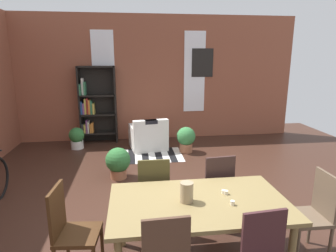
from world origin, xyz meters
TOP-DOWN VIEW (x-y plane):
  - ground_plane at (0.00, 0.00)m, footprint 10.01×10.01m
  - back_wall_brick at (0.00, 3.91)m, footprint 7.61×0.12m
  - window_pane_0 at (-1.16, 3.84)m, footprint 0.55×0.02m
  - window_pane_1 at (1.16, 3.84)m, footprint 0.55×0.02m
  - dining_table at (0.14, -1.03)m, footprint 1.77×1.03m
  - vase_on_table at (0.02, -1.03)m, footprint 0.13×0.13m
  - tealight_candle_0 at (0.45, -1.16)m, footprint 0.04×0.04m
  - tealight_candle_1 at (0.46, -0.93)m, footprint 0.04×0.04m
  - tealight_candle_2 at (0.44, -0.91)m, footprint 0.04×0.04m
  - dining_chair_far_left at (-0.26, -0.29)m, footprint 0.40×0.40m
  - dining_chair_far_right at (0.55, -0.29)m, footprint 0.44×0.44m
  - dining_chair_head_right at (1.40, -1.03)m, footprint 0.41×0.41m
  - dining_chair_head_left at (-1.12, -1.03)m, footprint 0.44×0.44m
  - bookshelf_tall at (-1.40, 3.67)m, footprint 0.91×0.28m
  - armchair_white at (-0.12, 2.95)m, footprint 0.92×0.92m
  - potted_plant_by_shelf at (0.71, 2.58)m, footprint 0.42×0.42m
  - potted_plant_corner at (-0.76, 1.32)m, footprint 0.44×0.44m
  - potted_plant_window at (-1.80, 3.17)m, footprint 0.36×0.36m
  - striped_rug at (-0.15, 2.45)m, footprint 1.48×0.99m
  - framed_picture at (1.36, 3.83)m, footprint 0.56×0.03m

SIDE VIEW (x-z plane):
  - ground_plane at x=0.00m, z-range 0.00..0.00m
  - striped_rug at x=-0.15m, z-range 0.00..0.01m
  - potted_plant_window at x=-1.80m, z-range 0.01..0.52m
  - armchair_white at x=-0.12m, z-range -0.10..0.65m
  - potted_plant_corner at x=-0.76m, z-range 0.02..0.59m
  - potted_plant_by_shelf at x=0.71m, z-range 0.03..0.61m
  - dining_chair_far_left at x=-0.26m, z-range 0.04..0.99m
  - dining_chair_far_right at x=0.55m, z-range 0.04..0.99m
  - dining_chair_head_right at x=1.40m, z-range 0.04..0.99m
  - dining_chair_head_left at x=-1.12m, z-range 0.04..0.99m
  - dining_table at x=0.14m, z-range 0.29..1.02m
  - tealight_candle_2 at x=0.44m, z-range 0.73..0.77m
  - tealight_candle_1 at x=0.46m, z-range 0.73..0.77m
  - tealight_candle_0 at x=0.45m, z-range 0.73..0.77m
  - vase_on_table at x=0.02m, z-range 0.73..0.93m
  - bookshelf_tall at x=-1.40m, z-range -0.01..1.90m
  - back_wall_brick at x=0.00m, z-range 0.00..3.16m
  - window_pane_0 at x=-1.16m, z-range 0.71..2.76m
  - window_pane_1 at x=1.16m, z-range 0.71..2.76m
  - framed_picture at x=1.36m, z-range 1.61..2.33m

